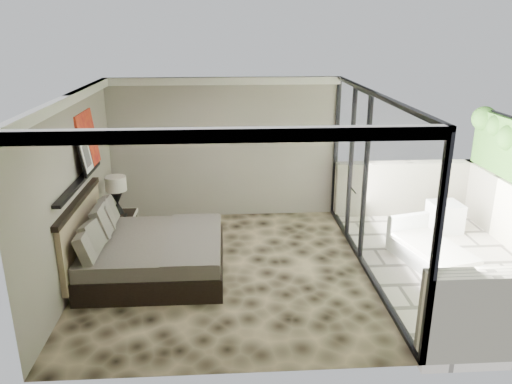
{
  "coord_description": "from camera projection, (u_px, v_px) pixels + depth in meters",
  "views": [
    {
      "loc": [
        0.02,
        -7.19,
        3.74
      ],
      "look_at": [
        0.5,
        0.4,
        1.18
      ],
      "focal_mm": 35.0,
      "sensor_mm": 36.0,
      "label": 1
    }
  ],
  "objects": [
    {
      "name": "ottoman",
      "position": [
        445.0,
        217.0,
        9.48
      ],
      "size": [
        0.59,
        0.59,
        0.55
      ],
      "primitive_type": "cube",
      "rotation": [
        0.0,
        0.0,
        0.07
      ],
      "color": "silver",
      "rests_on": "terrace_slab"
    },
    {
      "name": "back_wall",
      "position": [
        224.0,
        149.0,
        9.9
      ],
      "size": [
        4.5,
        0.02,
        2.8
      ],
      "primitive_type": "cube",
      "color": "gray",
      "rests_on": "floor"
    },
    {
      "name": "ceiling",
      "position": [
        223.0,
        95.0,
        7.11
      ],
      "size": [
        4.5,
        5.0,
        0.02
      ],
      "primitive_type": "cube",
      "color": "silver",
      "rests_on": "back_wall"
    },
    {
      "name": "lounger",
      "position": [
        431.0,
        252.0,
        8.19
      ],
      "size": [
        1.14,
        1.7,
        0.61
      ],
      "rotation": [
        0.0,
        0.0,
        0.25
      ],
      "color": "silver",
      "rests_on": "terrace_slab"
    },
    {
      "name": "bed",
      "position": [
        148.0,
        252.0,
        7.81
      ],
      "size": [
        2.19,
        2.12,
        1.21
      ],
      "color": "black",
      "rests_on": "floor"
    },
    {
      "name": "glass_wall",
      "position": [
        371.0,
        185.0,
        7.68
      ],
      "size": [
        0.08,
        5.0,
        2.8
      ],
      "primitive_type": "cube",
      "color": "white",
      "rests_on": "floor"
    },
    {
      "name": "nightstand",
      "position": [
        120.0,
        225.0,
        9.03
      ],
      "size": [
        0.59,
        0.59,
        0.58
      ],
      "primitive_type": "cube",
      "rotation": [
        0.0,
        0.0,
        0.02
      ],
      "color": "black",
      "rests_on": "floor"
    },
    {
      "name": "framed_print",
      "position": [
        85.0,
        155.0,
        7.7
      ],
      "size": [
        0.11,
        0.5,
        0.6
      ],
      "primitive_type": "cube",
      "rotation": [
        0.0,
        -0.14,
        0.0
      ],
      "color": "black",
      "rests_on": "picture_ledge"
    },
    {
      "name": "picture_ledge",
      "position": [
        79.0,
        182.0,
        7.48
      ],
      "size": [
        0.12,
        2.2,
        0.05
      ],
      "primitive_type": "cube",
      "color": "black",
      "rests_on": "left_wall"
    },
    {
      "name": "floor",
      "position": [
        226.0,
        270.0,
        8.0
      ],
      "size": [
        5.0,
        5.0,
        0.0
      ],
      "primitive_type": "plane",
      "color": "black",
      "rests_on": "ground"
    },
    {
      "name": "terrace_slab",
      "position": [
        453.0,
        267.0,
        8.24
      ],
      "size": [
        3.0,
        5.0,
        0.12
      ],
      "primitive_type": "cube",
      "color": "beige",
      "rests_on": "ground"
    },
    {
      "name": "left_wall",
      "position": [
        74.0,
        191.0,
        7.41
      ],
      "size": [
        0.02,
        5.0,
        2.8
      ],
      "primitive_type": "cube",
      "color": "gray",
      "rests_on": "floor"
    },
    {
      "name": "abstract_canvas",
      "position": [
        88.0,
        140.0,
        8.05
      ],
      "size": [
        0.13,
        0.9,
        0.9
      ],
      "primitive_type": "cube",
      "rotation": [
        0.0,
        -0.1,
        0.0
      ],
      "color": "#A9480E",
      "rests_on": "picture_ledge"
    },
    {
      "name": "table_lamp",
      "position": [
        116.0,
        190.0,
        8.85
      ],
      "size": [
        0.37,
        0.37,
        0.68
      ],
      "color": "black",
      "rests_on": "nightstand"
    }
  ]
}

